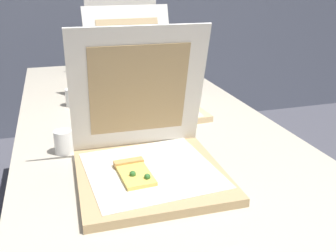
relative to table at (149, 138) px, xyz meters
name	(u,v)px	position (x,y,z in m)	size (l,w,h in m)	color
table	(149,138)	(0.00, 0.00, 0.00)	(0.89, 2.19, 0.72)	#BCB29E
pizza_box_front	(148,155)	(-0.09, -0.34, 0.10)	(0.38, 0.38, 0.38)	tan
pizza_box_middle	(144,95)	(0.03, 0.20, 0.10)	(0.40, 0.50, 0.38)	tan
pizza_box_back	(127,68)	(0.06, 0.69, 0.10)	(0.38, 0.39, 0.39)	tan
cup_white_far	(72,97)	(-0.24, 0.31, 0.08)	(0.05, 0.05, 0.07)	white
cup_white_near_center	(63,142)	(-0.29, -0.14, 0.08)	(0.05, 0.05, 0.07)	white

